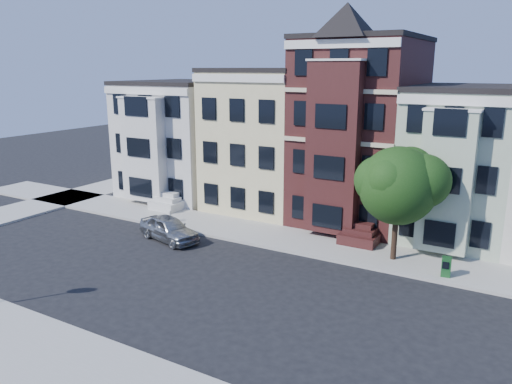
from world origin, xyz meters
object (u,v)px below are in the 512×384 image
Objects in this scene: newspaper_box at (446,267)px; fire_hydrant at (170,217)px; street_tree at (398,191)px; parked_car at (169,228)px.

fire_hydrant is (-17.82, 0.12, -0.18)m from newspaper_box.
street_tree is at bearing 3.47° from fire_hydrant.
street_tree is 4.54m from newspaper_box.
newspaper_box is (15.75, 2.47, -0.10)m from parked_car.
fire_hydrant is at bearing 172.96° from newspaper_box.
parked_car is 6.88× the size of fire_hydrant.
newspaper_box is at bearing -0.39° from fire_hydrant.
newspaper_box is 1.57× the size of fire_hydrant.
fire_hydrant is at bearing -176.53° from street_tree.
street_tree is at bearing 153.99° from newspaper_box.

